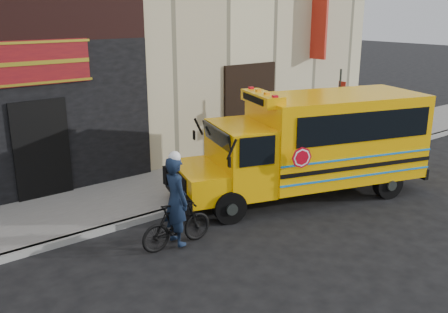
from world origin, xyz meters
TOP-DOWN VIEW (x-y plane):
  - ground at (0.00, 0.00)m, footprint 120.00×120.00m
  - curb at (0.00, 2.60)m, footprint 40.00×0.20m
  - sidewalk at (0.00, 4.10)m, footprint 40.00×3.00m
  - school_bus at (2.75, 1.34)m, footprint 7.22×4.06m
  - sign_pole at (5.61, 2.89)m, footprint 0.07×0.27m
  - bicycle at (-1.89, 1.00)m, footprint 1.69×0.54m
  - cyclist at (-1.86, 1.06)m, footprint 0.48×0.72m

SIDE VIEW (x-z plane):
  - ground at x=0.00m, z-range 0.00..0.00m
  - curb at x=0.00m, z-range 0.00..0.15m
  - sidewalk at x=0.00m, z-range 0.00..0.15m
  - bicycle at x=-1.89m, z-range 0.00..1.01m
  - cyclist at x=-1.86m, z-range 0.00..1.96m
  - school_bus at x=2.75m, z-range 0.05..2.97m
  - sign_pole at x=5.61m, z-range 0.16..3.25m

